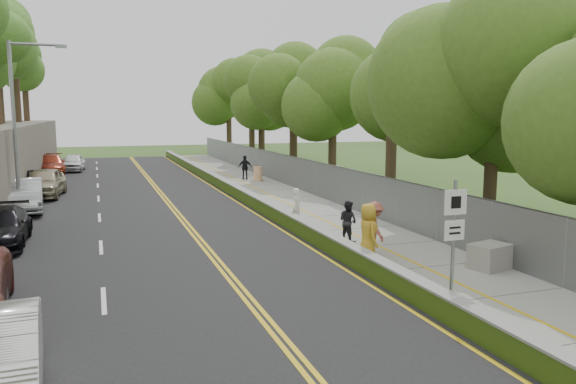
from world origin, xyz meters
TOP-DOWN VIEW (x-y plane):
  - ground at (0.00, 0.00)m, footprint 140.00×140.00m
  - road at (-5.40, 15.00)m, footprint 11.20×66.00m
  - sidewalk at (2.55, 15.00)m, footprint 4.20×66.00m
  - jersey_barrier at (0.25, 15.00)m, footprint 0.42×66.00m
  - chainlink_fence at (4.65, 15.00)m, footprint 0.04×66.00m
  - trees_fenceside at (7.00, 15.00)m, footprint 7.00×66.00m
  - streetlight at (-10.46, 14.00)m, footprint 2.52×0.22m
  - signpost at (1.05, -3.02)m, footprint 0.62×0.09m
  - construction_barrel at (3.43, 22.99)m, footprint 0.61×0.61m
  - concrete_block at (4.01, -0.76)m, footprint 1.33×1.12m
  - car_4 at (-10.06, 19.74)m, footprint 2.39×4.97m
  - car_5 at (-10.60, 14.80)m, footprint 2.04×4.90m
  - car_6 at (-10.60, 20.62)m, footprint 2.64×5.24m
  - car_7 at (-10.60, 31.82)m, footprint 2.45×5.46m
  - car_8 at (-9.00, 34.38)m, footprint 1.95×4.20m
  - painter_0 at (0.75, 1.00)m, footprint 0.65×0.96m
  - painter_1 at (0.75, 7.56)m, footprint 0.53×0.66m
  - painter_2 at (1.45, 3.96)m, footprint 0.83×0.91m
  - painter_3 at (1.45, 1.87)m, footprint 0.78×1.22m
  - person_far at (2.80, 24.13)m, footprint 1.06×0.64m

SIDE VIEW (x-z plane):
  - ground at x=0.00m, z-range 0.00..0.00m
  - road at x=-5.40m, z-range 0.00..0.04m
  - sidewalk at x=2.55m, z-range 0.00..0.05m
  - jersey_barrier at x=0.25m, z-range 0.00..0.60m
  - concrete_block at x=4.01m, z-range 0.05..0.82m
  - construction_barrel at x=3.43m, z-range 0.05..1.05m
  - car_8 at x=-9.00m, z-range 0.04..1.43m
  - car_6 at x=-10.60m, z-range 0.04..1.46m
  - painter_2 at x=1.45m, z-range 0.05..1.58m
  - car_7 at x=-10.60m, z-range 0.04..1.59m
  - car_5 at x=-10.60m, z-range 0.04..1.62m
  - painter_1 at x=0.75m, z-range 0.05..1.61m
  - car_4 at x=-10.06m, z-range 0.04..1.68m
  - person_far at x=2.80m, z-range 0.05..1.75m
  - painter_3 at x=1.45m, z-range 0.05..1.85m
  - chainlink_fence at x=4.65m, z-range 0.00..2.00m
  - painter_0 at x=0.75m, z-range 0.05..1.96m
  - signpost at x=1.05m, z-range 0.41..3.51m
  - streetlight at x=-10.46m, z-range 0.64..8.64m
  - trees_fenceside at x=7.00m, z-range 0.00..14.00m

